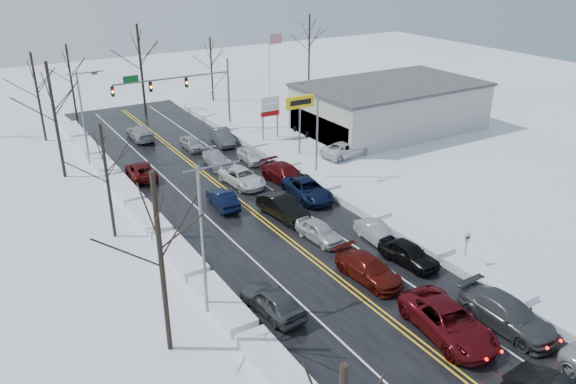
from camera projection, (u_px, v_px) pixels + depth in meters
ground at (295, 245)px, 39.61m from camera, size 160.00×160.00×0.00m
road_surface at (281, 234)px, 41.18m from camera, size 14.00×84.00×0.01m
snow_bank_left at (183, 262)px, 37.56m from camera, size 1.74×72.00×0.64m
snow_bank_right at (363, 211)px, 44.80m from camera, size 1.74×72.00×0.64m
traffic_signal_mast at (186, 86)px, 60.97m from camera, size 13.28×0.39×8.00m
tires_plus_sign at (300, 106)px, 55.13m from camera, size 3.20×0.34×6.00m
used_vehicles_sign at (270, 109)px, 60.51m from camera, size 2.20×0.22×4.65m
speed_limit_sign at (467, 243)px, 36.60m from camera, size 0.55×0.09×2.35m
flagpole at (271, 68)px, 67.95m from camera, size 1.87×1.20×10.00m
dealership_building at (390, 106)px, 64.06m from camera, size 20.40×12.40×5.30m
streetlight_ne at (315, 121)px, 49.27m from camera, size 3.20×0.25×9.00m
streetlight_sw at (205, 229)px, 30.40m from camera, size 3.20×0.25×9.00m
streetlight_nw at (84, 111)px, 52.32m from camera, size 3.20×0.25×9.00m
tree_left_b at (158, 230)px, 26.64m from camera, size 4.00×4.00×10.00m
tree_left_c at (105, 160)px, 38.50m from camera, size 3.40×3.40×8.50m
tree_left_d at (52, 98)px, 48.56m from camera, size 4.20×4.20×10.50m
tree_left_e at (35, 80)px, 58.43m from camera, size 3.80×3.80×9.50m
tree_far_b at (69, 67)px, 66.33m from camera, size 3.60×3.60×9.00m
tree_far_c at (139, 52)px, 68.02m from camera, size 4.40×4.40×11.00m
tree_far_d at (211, 57)px, 74.65m from camera, size 3.40×3.40×8.50m
tree_far_e at (309, 36)px, 82.11m from camera, size 4.20×4.20×10.50m
queued_car_2 at (447, 334)px, 30.51m from camera, size 3.62×6.48×1.71m
queued_car_3 at (368, 279)px, 35.59m from camera, size 2.40×5.23×1.48m
queued_car_4 at (319, 240)px, 40.36m from camera, size 2.04×4.26×1.40m
queued_car_5 at (283, 217)px, 43.81m from camera, size 2.25×5.21×1.67m
queued_car_6 at (243, 185)px, 49.71m from camera, size 2.83×5.37×1.44m
queued_car_7 at (217, 166)px, 54.06m from camera, size 2.22×4.73×1.33m
queued_car_8 at (192, 149)px, 58.46m from camera, size 1.58×3.89×1.32m
queued_car_11 at (505, 326)px, 31.14m from camera, size 2.50×5.85×1.68m
queued_car_12 at (408, 263)px, 37.36m from camera, size 2.31×4.62×1.51m
queued_car_13 at (377, 242)px, 40.12m from camera, size 1.64×4.12×1.33m
queued_car_14 at (307, 198)px, 47.14m from camera, size 3.10×5.86×1.57m
queued_car_15 at (286, 183)px, 50.14m from camera, size 2.89×5.87×1.64m
queued_car_16 at (251, 162)px, 55.04m from camera, size 1.74×3.98×1.34m
queued_car_17 at (223, 144)px, 60.13m from camera, size 2.31×4.97×1.58m
oncoming_car_0 at (223, 207)px, 45.50m from camera, size 1.84×4.42×1.42m
oncoming_car_1 at (142, 178)px, 51.22m from camera, size 2.76×5.10×1.36m
oncoming_car_2 at (141, 139)px, 61.50m from camera, size 2.19×5.21×1.50m
oncoming_car_3 at (272, 312)px, 32.37m from camera, size 2.40×4.89×1.60m
parked_car_0 at (345, 156)px, 56.54m from camera, size 5.57×2.95×1.49m
parked_car_1 at (345, 141)px, 60.85m from camera, size 2.26×5.00×1.42m
parked_car_2 at (307, 134)px, 63.22m from camera, size 1.75×4.34×1.48m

